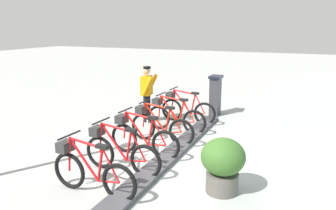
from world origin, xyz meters
name	(u,v)px	position (x,y,z in m)	size (l,w,h in m)	color
ground_plane	(171,156)	(0.00, 0.00, 0.00)	(60.00, 60.00, 0.00)	#A7A9A4
dock_rail_base	(171,154)	(0.00, 0.00, 0.05)	(0.44, 6.35, 0.10)	#47474C
payment_kiosk	(215,95)	(0.05, -3.74, 0.67)	(0.36, 0.52, 1.28)	#38383D
bike_docked_0	(186,108)	(0.62, -2.58, 0.43)	(1.72, 0.54, 1.02)	black
bike_docked_1	(174,116)	(0.62, -1.65, 0.43)	(1.72, 0.54, 1.02)	black
bike_docked_2	(159,125)	(0.62, -0.73, 0.43)	(1.72, 0.54, 1.02)	black
bike_docked_3	(141,137)	(0.62, 0.20, 0.43)	(1.72, 0.54, 1.02)	black
bike_docked_4	(119,152)	(0.62, 1.12, 0.43)	(1.72, 0.54, 1.02)	black
bike_docked_5	(90,171)	(0.62, 2.05, 0.43)	(1.72, 0.54, 1.02)	black
worker_near_rack	(147,92)	(1.70, -2.19, 0.91)	(0.49, 0.67, 1.66)	white
planter_bush	(223,163)	(-1.42, 1.08, 0.54)	(0.76, 0.76, 0.97)	#59544C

